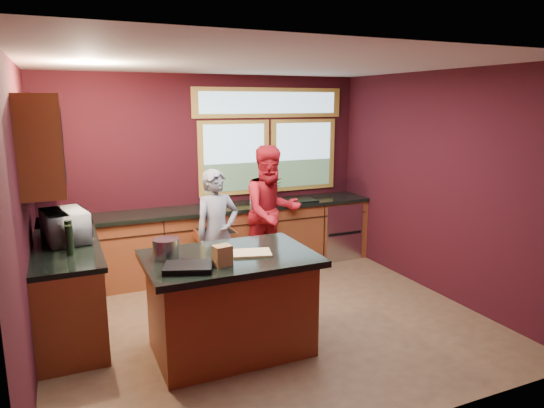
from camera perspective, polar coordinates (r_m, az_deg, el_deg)
floor at (r=5.42m, az=-0.59°, el=-13.53°), size 4.50×4.50×0.00m
room_shell at (r=5.03m, az=-8.39°, el=5.75°), size 4.52×4.02×2.71m
back_counter at (r=6.81m, az=-4.69°, el=-4.01°), size 4.50×0.64×0.93m
left_counter at (r=5.66m, az=-22.89°, el=-8.25°), size 0.64×2.30×0.93m
island at (r=4.66m, az=-4.90°, el=-11.48°), size 1.55×1.05×0.95m
person_grey at (r=5.89m, az=-6.47°, el=-3.44°), size 0.62×0.46×1.55m
person_red at (r=6.44m, az=-0.08°, el=-1.00°), size 0.91×0.74×1.78m
microwave at (r=5.35m, az=-23.08°, el=-2.41°), size 0.50×0.65×0.32m
potted_plant at (r=6.93m, az=-0.14°, el=1.74°), size 0.32×0.27×0.35m
paper_towel at (r=6.79m, az=-2.11°, el=1.22°), size 0.12×0.12×0.28m
cutting_board at (r=4.52m, az=-2.39°, el=-5.78°), size 0.40×0.34×0.02m
stock_pot at (r=4.48m, az=-12.35°, el=-5.14°), size 0.24×0.24×0.18m
paper_bag at (r=4.20m, az=-5.86°, el=-6.06°), size 0.17×0.14×0.18m
black_tray at (r=4.15m, az=-9.82°, el=-7.37°), size 0.47×0.40×0.05m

